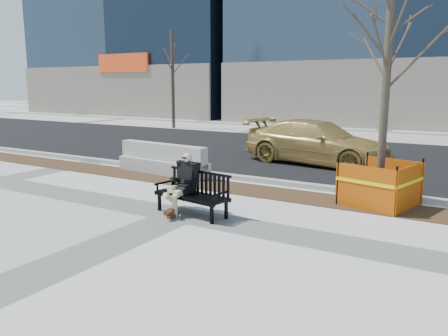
{
  "coord_description": "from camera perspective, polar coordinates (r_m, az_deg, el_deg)",
  "views": [
    {
      "loc": [
        5.23,
        -7.07,
        2.61
      ],
      "look_at": [
        0.58,
        0.73,
        0.9
      ],
      "focal_mm": 36.06,
      "sensor_mm": 36.0,
      "label": 1
    }
  ],
  "objects": [
    {
      "name": "mulch_strip",
      "position": [
        11.29,
        2.34,
        -2.67
      ],
      "size": [
        40.0,
        1.2,
        0.02
      ],
      "primitive_type": "cube",
      "color": "#47301C",
      "rests_on": "ground"
    },
    {
      "name": "far_tree_left",
      "position": [
        27.12,
        -6.39,
        5.08
      ],
      "size": [
        2.81,
        2.81,
        6.07
      ],
      "primitive_type": null,
      "rotation": [
        0.0,
        0.0,
        0.3
      ],
      "color": "#4D3D31",
      "rests_on": "ground"
    },
    {
      "name": "seated_man",
      "position": [
        9.35,
        -4.94,
        -5.57
      ],
      "size": [
        0.64,
        0.93,
        1.21
      ],
      "primitive_type": null,
      "rotation": [
        0.0,
        0.0,
        -0.15
      ],
      "color": "black",
      "rests_on": "ground"
    },
    {
      "name": "bench",
      "position": [
        9.17,
        -4.09,
        -5.89
      ],
      "size": [
        1.72,
        0.83,
        0.88
      ],
      "primitive_type": null,
      "rotation": [
        0.0,
        0.0,
        -0.15
      ],
      "color": "black",
      "rests_on": "ground"
    },
    {
      "name": "sedan",
      "position": [
        15.17,
        11.63,
        0.54
      ],
      "size": [
        5.16,
        2.68,
        1.43
      ],
      "primitive_type": "imported",
      "rotation": [
        0.0,
        0.0,
        1.43
      ],
      "color": "#AD8943",
      "rests_on": "ground"
    },
    {
      "name": "jersey_barrier_left",
      "position": [
        13.36,
        -7.71,
        -0.69
      ],
      "size": [
        3.16,
        0.91,
        0.89
      ],
      "primitive_type": null,
      "rotation": [
        0.0,
        0.0,
        -0.09
      ],
      "color": "#A8A59D",
      "rests_on": "ground"
    },
    {
      "name": "curb",
      "position": [
        12.1,
        4.49,
        -1.52
      ],
      "size": [
        60.0,
        0.25,
        0.12
      ],
      "primitive_type": "cube",
      "color": "#9E9B93",
      "rests_on": "ground"
    },
    {
      "name": "asphalt_street",
      "position": [
        16.91,
        12.42,
        1.55
      ],
      "size": [
        60.0,
        10.4,
        0.01
      ],
      "primitive_type": "cube",
      "color": "black",
      "rests_on": "ground"
    },
    {
      "name": "ground",
      "position": [
        9.17,
        -5.48,
        -5.91
      ],
      "size": [
        120.0,
        120.0,
        0.0
      ],
      "primitive_type": "plane",
      "color": "beige",
      "rests_on": "ground"
    },
    {
      "name": "tree_fence",
      "position": [
        10.41,
        18.95,
        -4.44
      ],
      "size": [
        2.49,
        2.49,
        5.13
      ],
      "primitive_type": null,
      "rotation": [
        0.0,
        0.0,
        -0.25
      ],
      "color": "#E65A08",
      "rests_on": "ground"
    }
  ]
}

